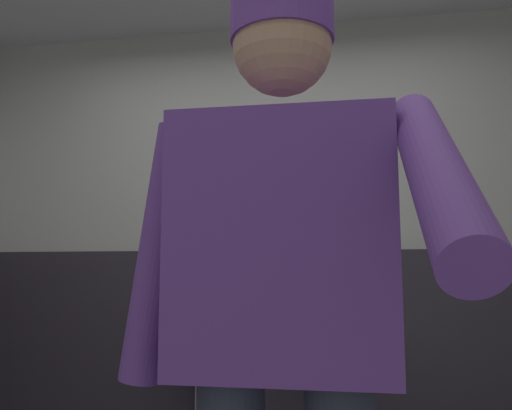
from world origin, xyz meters
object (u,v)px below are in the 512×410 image
at_px(urinal_middle, 324,317).
at_px(person, 283,308).
at_px(soap_dispenser, 446,218).
at_px(urinal_left, 196,315).

height_order(urinal_middle, person, person).
distance_m(urinal_middle, soap_dispenser, 0.91).
xyz_separation_m(urinal_middle, person, (-0.01, -1.95, 0.18)).
distance_m(urinal_left, soap_dispenser, 1.56).
xyz_separation_m(urinal_left, soap_dispenser, (1.45, 0.12, 0.56)).
bearing_deg(urinal_middle, soap_dispenser, 9.62).
bearing_deg(urinal_left, soap_dispenser, 4.69).
bearing_deg(soap_dispenser, person, -109.05).
bearing_deg(urinal_middle, urinal_left, 180.00).
xyz_separation_m(urinal_left, urinal_middle, (0.75, 0.00, 0.00)).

